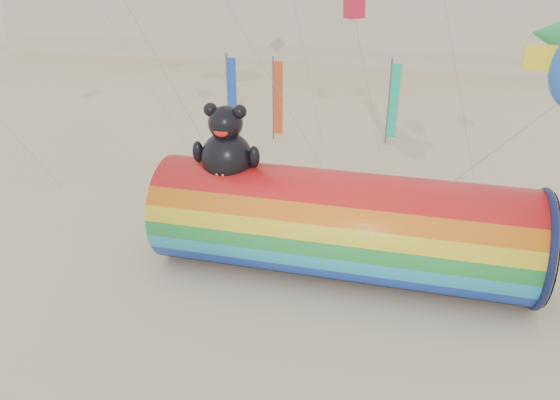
# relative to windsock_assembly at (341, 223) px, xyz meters

# --- Properties ---
(ground) EXTENTS (160.00, 160.00, 0.00)m
(ground) POSITION_rel_windsock_assembly_xyz_m (-2.95, -0.85, -2.08)
(ground) COLOR #CCB58C
(ground) RESTS_ON ground
(windsock_assembly) EXTENTS (13.59, 4.14, 6.26)m
(windsock_assembly) POSITION_rel_windsock_assembly_xyz_m (0.00, 0.00, 0.00)
(windsock_assembly) COLOR red
(windsock_assembly) RESTS_ON ground
(kite_handler) EXTENTS (0.82, 0.76, 1.87)m
(kite_handler) POSITION_rel_windsock_assembly_xyz_m (4.27, 1.58, -1.14)
(kite_handler) COLOR slate
(kite_handler) RESTS_ON ground
(fabric_bundle) EXTENTS (2.62, 1.35, 0.41)m
(fabric_bundle) POSITION_rel_windsock_assembly_xyz_m (5.14, 0.75, -1.91)
(fabric_bundle) COLOR #3D0F0B
(fabric_bundle) RESTS_ON ground
(festival_banners) EXTENTS (10.66, 1.19, 5.20)m
(festival_banners) POSITION_rel_windsock_assembly_xyz_m (-4.98, 14.90, 0.56)
(festival_banners) COLOR #59595E
(festival_banners) RESTS_ON ground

